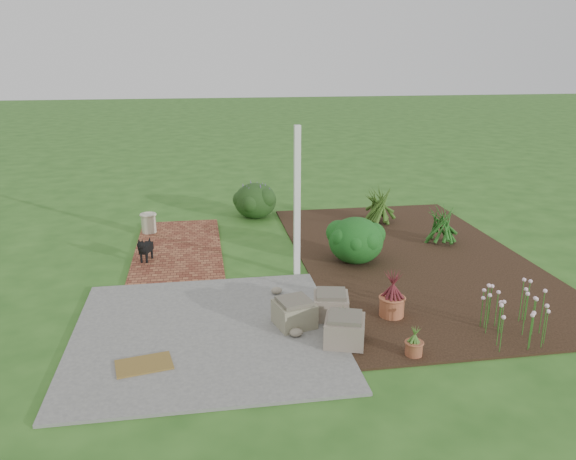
{
  "coord_description": "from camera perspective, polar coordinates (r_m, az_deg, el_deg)",
  "views": [
    {
      "loc": [
        -1.25,
        -8.56,
        3.56
      ],
      "look_at": [
        0.2,
        0.4,
        0.7
      ],
      "focal_mm": 35.0,
      "sensor_mm": 36.0,
      "label": 1
    }
  ],
  "objects": [
    {
      "name": "terracotta_pot_bronze",
      "position": [
        8.08,
        10.5,
        -7.63
      ],
      "size": [
        0.45,
        0.45,
        0.28
      ],
      "primitive_type": "cylinder",
      "rotation": [
        0.0,
        0.0,
        -0.41
      ],
      "color": "#A55938",
      "rests_on": "garden_bed"
    },
    {
      "name": "terracotta_pot_small_right",
      "position": [
        7.47,
        5.67,
        -9.96
      ],
      "size": [
        0.24,
        0.24,
        0.2
      ],
      "primitive_type": "cylinder",
      "rotation": [
        0.0,
        0.0,
        -0.05
      ],
      "color": "#9F4C36",
      "rests_on": "garden_bed"
    },
    {
      "name": "stone_trough_mid",
      "position": [
        7.66,
        0.64,
        -8.52
      ],
      "size": [
        0.6,
        0.6,
        0.33
      ],
      "primitive_type": "cube",
      "rotation": [
        0.0,
        0.0,
        0.26
      ],
      "color": "#787559",
      "rests_on": "concrete_patio"
    },
    {
      "name": "concrete_patio",
      "position": [
        7.67,
        -8.28,
        -10.18
      ],
      "size": [
        3.5,
        3.5,
        0.04
      ],
      "primitive_type": "cube",
      "color": "slate",
      "rests_on": "ground"
    },
    {
      "name": "cream_ceramic_urn",
      "position": [
        11.85,
        -13.97,
        0.67
      ],
      "size": [
        0.36,
        0.36,
        0.39
      ],
      "primitive_type": "cylinder",
      "rotation": [
        0.0,
        0.0,
        0.28
      ],
      "color": "beige",
      "rests_on": "brick_path"
    },
    {
      "name": "veranda_post",
      "position": [
        9.09,
        0.93,
        2.78
      ],
      "size": [
        0.1,
        0.1,
        2.5
      ],
      "primitive_type": "cube",
      "color": "white",
      "rests_on": "ground"
    },
    {
      "name": "agapanthus_clump_back",
      "position": [
        11.26,
        15.29,
        0.89
      ],
      "size": [
        1.19,
        1.19,
        0.86
      ],
      "primitive_type": null,
      "rotation": [
        0.0,
        0.0,
        -0.29
      ],
      "color": "#16370F",
      "rests_on": "garden_bed"
    },
    {
      "name": "stone_trough_near",
      "position": [
        7.25,
        5.78,
        -10.15
      ],
      "size": [
        0.62,
        0.62,
        0.33
      ],
      "primitive_type": "cube",
      "rotation": [
        0.0,
        0.0,
        -0.31
      ],
      "color": "#736857",
      "rests_on": "concrete_patio"
    },
    {
      "name": "terracotta_pot_small_left",
      "position": [
        7.18,
        12.67,
        -11.64
      ],
      "size": [
        0.27,
        0.27,
        0.18
      ],
      "primitive_type": "cylinder",
      "rotation": [
        0.0,
        0.0,
        -0.37
      ],
      "color": "brown",
      "rests_on": "garden_bed"
    },
    {
      "name": "garden_bed",
      "position": [
        10.43,
        12.5,
        -2.82
      ],
      "size": [
        4.0,
        7.0,
        0.03
      ],
      "primitive_type": "cube",
      "color": "black",
      "rests_on": "ground"
    },
    {
      "name": "ground",
      "position": [
        9.35,
        -0.82,
        -4.88
      ],
      "size": [
        80.0,
        80.0,
        0.0
      ],
      "primitive_type": "plane",
      "color": "#2A591C",
      "rests_on": "ground"
    },
    {
      "name": "black_dog",
      "position": [
        10.2,
        -14.32,
        -1.77
      ],
      "size": [
        0.25,
        0.47,
        0.42
      ],
      "rotation": [
        0.0,
        0.0,
        -0.33
      ],
      "color": "black",
      "rests_on": "brick_path"
    },
    {
      "name": "agapanthus_clump_front",
      "position": [
        12.35,
        9.22,
        2.85
      ],
      "size": [
        1.29,
        1.29,
        0.91
      ],
      "primitive_type": null,
      "rotation": [
        0.0,
        0.0,
        0.31
      ],
      "color": "#19360D",
      "rests_on": "garden_bed"
    },
    {
      "name": "evergreen_shrub",
      "position": [
        9.94,
        6.91,
        -0.93
      ],
      "size": [
        1.21,
        1.21,
        0.82
      ],
      "primitive_type": "ellipsoid",
      "rotation": [
        0.0,
        0.0,
        0.31
      ],
      "color": "#0B3912",
      "rests_on": "garden_bed"
    },
    {
      "name": "pink_flower_patch",
      "position": [
        7.95,
        22.03,
        -7.77
      ],
      "size": [
        1.02,
        1.02,
        0.62
      ],
      "primitive_type": null,
      "rotation": [
        0.0,
        0.0,
        0.05
      ],
      "color": "#113D0F",
      "rests_on": "garden_bed"
    },
    {
      "name": "coir_doormat",
      "position": [
        7.03,
        -14.42,
        -13.1
      ],
      "size": [
        0.72,
        0.53,
        0.02
      ],
      "primitive_type": "cube",
      "rotation": [
        0.0,
        0.0,
        0.19
      ],
      "color": "brown",
      "rests_on": "concrete_patio"
    },
    {
      "name": "purple_flowering_bush",
      "position": [
        12.71,
        -3.36,
        3.08
      ],
      "size": [
        1.11,
        1.11,
        0.8
      ],
      "primitive_type": "ellipsoid",
      "rotation": [
        0.0,
        0.0,
        -0.19
      ],
      "color": "black",
      "rests_on": "ground"
    },
    {
      "name": "brick_path",
      "position": [
        10.91,
        -11.06,
        -1.78
      ],
      "size": [
        1.6,
        3.5,
        0.04
      ],
      "primitive_type": "cube",
      "color": "brown",
      "rests_on": "ground"
    },
    {
      "name": "stone_trough_far",
      "position": [
        7.91,
        4.38,
        -7.71
      ],
      "size": [
        0.57,
        0.57,
        0.32
      ],
      "primitive_type": "cube",
      "rotation": [
        0.0,
        0.0,
        -0.21
      ],
      "color": "#706755",
      "rests_on": "concrete_patio"
    }
  ]
}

